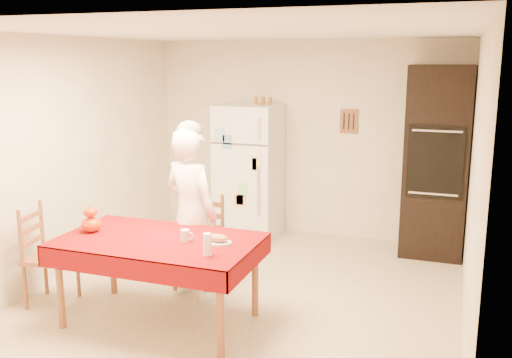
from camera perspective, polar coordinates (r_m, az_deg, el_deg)
The scene contains 17 objects.
floor at distance 5.65m, azimuth -1.21°, elevation -11.71°, with size 4.50×4.50×0.00m, color tan.
room_shell at distance 5.22m, azimuth -1.27°, elevation 4.84°, with size 4.02×4.52×2.51m.
refrigerator at distance 7.30m, azimuth -0.71°, elevation 0.78°, with size 0.75×0.74×1.70m.
oven_cabinet at distance 6.86m, azimuth 17.57°, elevation 1.61°, with size 0.70×0.62×2.20m.
dining_table at distance 4.98m, azimuth -9.72°, elevation -6.67°, with size 1.70×1.00×0.76m.
chair_far at distance 5.77m, azimuth -5.43°, elevation -5.86°, with size 0.46×0.45×0.95m.
chair_left at distance 5.71m, azimuth -20.47°, elevation -6.79°, with size 0.47×0.48×0.95m.
seated_woman at distance 5.43m, azimuth -6.51°, elevation -3.50°, with size 0.60×0.40×1.66m, color white.
coffee_mug at distance 4.85m, azimuth -7.09°, elevation -5.63°, with size 0.08×0.08×0.10m, color silver.
pumpkin_lower at distance 5.27m, azimuth -16.17°, elevation -4.39°, with size 0.18×0.18×0.13m, color #D94005.
pumpkin_upper at distance 5.24m, azimuth -16.24°, elevation -3.19°, with size 0.12×0.12×0.09m, color #DE4505.
wine_glass at distance 4.49m, azimuth -4.88°, elevation -6.53°, with size 0.07×0.07×0.18m, color white.
bread_plate at distance 4.77m, azimuth -3.84°, elevation -6.36°, with size 0.24×0.24×0.02m, color silver.
bread_loaf at distance 4.76m, azimuth -3.84°, elevation -5.90°, with size 0.18×0.10×0.06m, color tan.
spice_jar_left at distance 7.20m, azimuth -0.00°, elevation 7.85°, with size 0.05×0.05×0.10m, color #975A1B.
spice_jar_mid at distance 7.17m, azimuth 0.70°, elevation 7.83°, with size 0.05×0.05×0.10m, color brown.
spice_jar_right at distance 7.14m, azimuth 1.44°, elevation 7.81°, with size 0.05×0.05×0.10m, color brown.
Camera 1 is at (1.86, -4.83, 2.28)m, focal length 40.00 mm.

